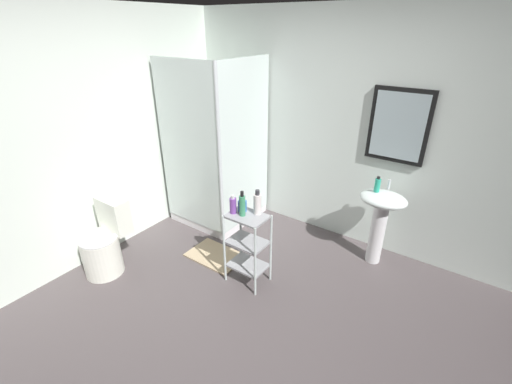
% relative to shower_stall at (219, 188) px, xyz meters
% --- Properties ---
extents(ground_plane, '(4.20, 4.20, 0.02)m').
position_rel_shower_stall_xyz_m(ground_plane, '(1.19, -1.22, -0.47)').
color(ground_plane, '#52494A').
extents(wall_back, '(4.20, 0.14, 2.50)m').
position_rel_shower_stall_xyz_m(wall_back, '(1.20, 0.62, 0.79)').
color(wall_back, white).
rests_on(wall_back, ground_plane).
extents(wall_left, '(0.10, 4.20, 2.50)m').
position_rel_shower_stall_xyz_m(wall_left, '(-0.66, -1.22, 0.79)').
color(wall_left, white).
rests_on(wall_left, ground_plane).
extents(shower_stall, '(0.92, 0.92, 2.00)m').
position_rel_shower_stall_xyz_m(shower_stall, '(0.00, 0.00, 0.00)').
color(shower_stall, white).
rests_on(shower_stall, ground_plane).
extents(pedestal_sink, '(0.46, 0.37, 0.81)m').
position_rel_shower_stall_xyz_m(pedestal_sink, '(1.90, 0.30, 0.12)').
color(pedestal_sink, white).
rests_on(pedestal_sink, ground_plane).
extents(sink_faucet, '(0.03, 0.03, 0.10)m').
position_rel_shower_stall_xyz_m(sink_faucet, '(1.90, 0.42, 0.40)').
color(sink_faucet, silver).
rests_on(sink_faucet, pedestal_sink).
extents(toilet, '(0.37, 0.49, 0.76)m').
position_rel_shower_stall_xyz_m(toilet, '(-0.29, -1.43, -0.15)').
color(toilet, white).
rests_on(toilet, ground_plane).
extents(storage_cart, '(0.38, 0.28, 0.74)m').
position_rel_shower_stall_xyz_m(storage_cart, '(0.99, -0.73, -0.03)').
color(storage_cart, silver).
rests_on(storage_cart, ground_plane).
extents(hand_soap_bottle, '(0.06, 0.06, 0.16)m').
position_rel_shower_stall_xyz_m(hand_soap_bottle, '(1.82, 0.29, 0.42)').
color(hand_soap_bottle, '#2DBC99').
rests_on(hand_soap_bottle, pedestal_sink).
extents(conditioner_bottle_purple, '(0.06, 0.06, 0.18)m').
position_rel_shower_stall_xyz_m(conditioner_bottle_purple, '(0.85, -0.76, 0.36)').
color(conditioner_bottle_purple, purple).
rests_on(conditioner_bottle_purple, storage_cart).
extents(lotion_bottle_white, '(0.07, 0.07, 0.24)m').
position_rel_shower_stall_xyz_m(lotion_bottle_white, '(1.04, -0.65, 0.38)').
color(lotion_bottle_white, white).
rests_on(lotion_bottle_white, storage_cart).
extents(body_wash_bottle_green, '(0.06, 0.06, 0.24)m').
position_rel_shower_stall_xyz_m(body_wash_bottle_green, '(0.95, -0.75, 0.38)').
color(body_wash_bottle_green, '#3C9163').
rests_on(body_wash_bottle_green, storage_cart).
extents(rinse_cup, '(0.08, 0.08, 0.10)m').
position_rel_shower_stall_xyz_m(rinse_cup, '(0.90, -0.68, 0.33)').
color(rinse_cup, '#3870B2').
rests_on(rinse_cup, storage_cart).
extents(bath_mat, '(0.60, 0.40, 0.02)m').
position_rel_shower_stall_xyz_m(bath_mat, '(0.47, -0.63, -0.45)').
color(bath_mat, tan).
rests_on(bath_mat, ground_plane).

